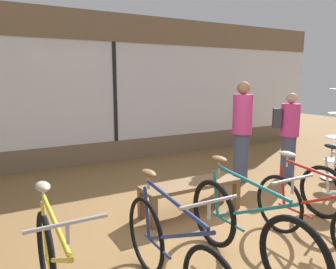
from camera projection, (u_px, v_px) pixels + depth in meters
ground_plane at (240, 236)px, 3.87m from camera, size 24.00×24.00×0.00m
shop_back_wall at (114, 87)px, 7.14m from camera, size 12.00×0.08×3.20m
bicycle_left at (172, 256)px, 2.67m from camera, size 0.46×1.78×1.05m
bicycle_center_left at (247, 230)px, 3.14m from camera, size 0.46×1.82×1.05m
bicycle_center_right at (316, 216)px, 3.48m from camera, size 0.46×1.73×1.03m
display_bench at (191, 188)px, 4.46m from camera, size 1.40×0.44×0.44m
customer_near_rack at (288, 132)px, 6.12m from camera, size 0.55×0.53×1.57m
customer_by_window at (242, 130)px, 5.75m from camera, size 0.46×0.46×1.78m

